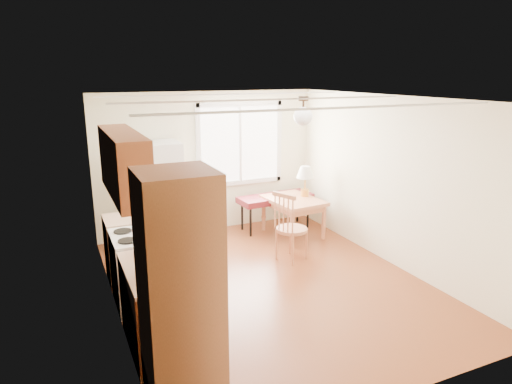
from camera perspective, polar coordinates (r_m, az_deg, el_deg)
room_shell at (r=5.94m, az=1.73°, el=-0.50°), size 4.60×5.60×2.62m
kitchen_run at (r=4.99m, az=-13.17°, el=-8.92°), size 0.65×3.40×2.20m
window_unit at (r=8.33m, az=-2.00°, el=6.03°), size 1.64×0.05×1.51m
pendant_light at (r=6.44m, az=5.90°, el=9.54°), size 0.26×0.26×0.40m
refrigerator at (r=7.68m, az=-11.96°, el=-0.27°), size 0.75×0.76×1.73m
bench at (r=8.33m, az=2.44°, el=-0.87°), size 1.41×0.61×0.64m
dining_table at (r=8.05m, az=4.67°, el=-1.53°), size 0.90×1.14×0.66m
chair at (r=6.88m, az=3.96°, el=-3.83°), size 0.53×0.52×1.08m
table_lamp at (r=8.11m, az=6.18°, el=2.19°), size 0.31×0.31×0.55m
coffee_maker at (r=4.66m, az=-12.68°, el=-7.95°), size 0.26×0.30×0.39m
kettle at (r=5.14m, az=-14.11°, el=-6.41°), size 0.12×0.12×0.23m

